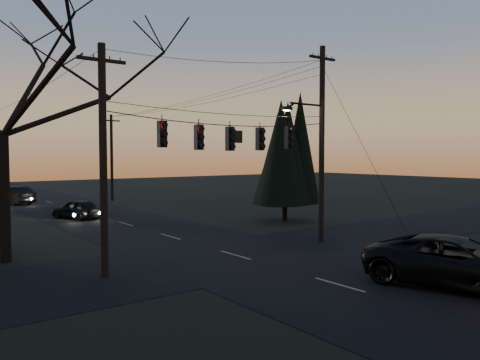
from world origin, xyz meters
TOP-DOWN VIEW (x-y plane):
  - ground_plane at (0.00, 0.00)m, footprint 160.00×160.00m
  - main_road at (0.00, 20.00)m, footprint 8.00×120.00m
  - cross_road at (0.00, 10.00)m, footprint 60.00×7.00m
  - utility_pole_right at (5.50, 10.00)m, footprint 5.00×0.30m
  - utility_pole_left at (-6.00, 10.00)m, footprint 1.80×0.30m
  - utility_pole_far_r at (5.50, 38.00)m, footprint 1.80×0.30m
  - span_signal_assembly at (-0.24, 10.00)m, footprint 11.50×0.44m
  - bare_tree_left at (-8.42, 14.81)m, footprint 10.83×10.83m
  - evergreen_right at (9.42, 17.01)m, footprint 3.96×3.96m
  - suv_near at (3.01, 1.43)m, footprint 4.35×6.62m
  - sedan_oncoming_a at (-1.66, 26.51)m, footprint 2.98×4.34m
  - sedan_oncoming_b at (-3.20, 39.93)m, footprint 3.22×5.21m

SIDE VIEW (x-z plane):
  - ground_plane at x=0.00m, z-range 0.00..0.00m
  - utility_pole_right at x=5.50m, z-range -5.00..5.00m
  - utility_pole_left at x=-6.00m, z-range -4.25..4.25m
  - utility_pole_far_r at x=5.50m, z-range -4.25..4.25m
  - cross_road at x=0.00m, z-range 0.00..0.02m
  - main_road at x=0.00m, z-range 0.00..0.02m
  - sedan_oncoming_a at x=-1.66m, z-range 0.00..1.37m
  - sedan_oncoming_b at x=-3.20m, z-range 0.00..1.62m
  - suv_near at x=3.01m, z-range 0.00..1.69m
  - evergreen_right at x=9.42m, z-range 0.59..8.47m
  - span_signal_assembly at x=-0.24m, z-range 4.48..6.04m
  - bare_tree_left at x=-8.42m, z-range 2.12..12.72m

